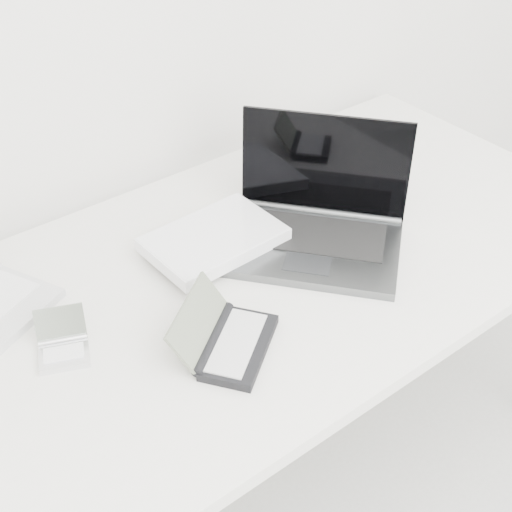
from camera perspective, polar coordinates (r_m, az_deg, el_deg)
desk at (r=1.49m, az=-0.03°, el=-2.04°), size 1.60×0.80×0.73m
laptop_large at (r=1.50m, az=1.98°, el=2.18°), size 0.53×0.45×0.25m
pda_silver at (r=1.31m, az=-15.17°, el=-6.98°), size 0.12×0.13×0.07m
palmtop_charcoal at (r=1.27m, az=-2.28°, el=-6.76°), size 0.24×0.23×0.09m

